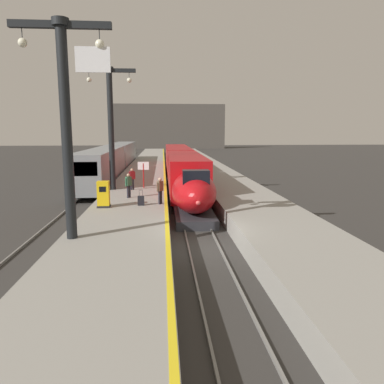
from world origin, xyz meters
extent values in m
plane|color=#33302D|center=(0.00, 0.00, 0.00)|extent=(260.00, 260.00, 0.00)
cube|color=gray|center=(-4.05, 24.75, 0.53)|extent=(4.80, 110.00, 1.05)
cube|color=gray|center=(4.05, 24.75, 0.53)|extent=(4.80, 110.00, 1.05)
cube|color=yellow|center=(-1.77, 24.75, 1.05)|extent=(0.20, 107.80, 0.01)
cube|color=slate|center=(-0.75, 27.50, 0.06)|extent=(0.08, 110.00, 0.12)
cube|color=slate|center=(0.75, 27.50, 0.06)|extent=(0.08, 110.00, 0.12)
cube|color=slate|center=(-8.85, 27.50, 0.06)|extent=(0.08, 110.00, 0.12)
cube|color=slate|center=(-7.35, 27.50, 0.06)|extent=(0.08, 110.00, 0.12)
ellipsoid|color=#B20F14|center=(0.00, 6.06, 1.83)|extent=(2.78, 5.85, 2.56)
cube|color=#28282D|center=(0.00, 5.76, 0.28)|extent=(2.46, 4.97, 0.55)
cube|color=black|center=(0.00, 4.74, 2.90)|extent=(1.59, 1.00, 0.90)
sphere|color=#F24C4C|center=(0.00, 3.21, 1.68)|extent=(0.28, 0.28, 0.28)
cube|color=#B20F14|center=(0.00, 14.81, 2.08)|extent=(2.90, 14.00, 3.05)
cube|color=black|center=(-1.42, 14.81, 2.62)|extent=(0.04, 11.90, 0.80)
cube|color=black|center=(1.42, 14.81, 2.62)|extent=(0.04, 11.90, 0.80)
cube|color=silver|center=(0.00, 14.81, 0.80)|extent=(2.92, 13.30, 0.24)
cube|color=black|center=(0.00, 10.33, 0.28)|extent=(2.03, 2.20, 0.56)
cube|color=black|center=(0.00, 19.29, 0.28)|extent=(2.03, 2.20, 0.56)
cube|color=#B20F14|center=(0.00, 31.41, 2.08)|extent=(2.90, 18.00, 3.05)
cube|color=black|center=(-1.42, 31.41, 2.62)|extent=(0.04, 15.84, 0.80)
cube|color=black|center=(1.42, 31.41, 2.62)|extent=(0.04, 15.84, 0.80)
cube|color=black|center=(0.00, 25.29, 0.28)|extent=(2.03, 2.20, 0.56)
cube|color=black|center=(0.00, 37.53, 0.28)|extent=(2.03, 2.20, 0.56)
cube|color=gray|center=(-8.10, 20.77, 2.15)|extent=(2.85, 18.00, 3.30)
cube|color=black|center=(-8.10, 11.81, 2.75)|extent=(2.28, 0.08, 1.10)
cube|color=black|center=(-9.49, 20.77, 2.65)|extent=(0.04, 15.30, 0.90)
cube|color=black|center=(-6.71, 20.77, 2.65)|extent=(0.04, 15.30, 0.90)
cube|color=black|center=(-8.10, 15.01, 0.26)|extent=(2.00, 2.00, 0.52)
cube|color=black|center=(-8.10, 26.53, 0.26)|extent=(2.00, 2.00, 0.52)
cube|color=gray|center=(-8.10, 39.37, 2.15)|extent=(2.85, 18.00, 3.30)
cylinder|color=black|center=(-5.90, -1.05, 5.54)|extent=(0.44, 0.44, 8.98)
cylinder|color=black|center=(-5.90, -1.05, 9.88)|extent=(0.68, 0.68, 0.30)
cube|color=black|center=(-5.90, -1.05, 9.78)|extent=(4.00, 0.24, 0.28)
cylinder|color=black|center=(-7.40, -1.05, 9.43)|extent=(0.03, 0.03, 0.60)
sphere|color=#EFEACC|center=(-7.40, -1.05, 9.08)|extent=(0.36, 0.36, 0.36)
cylinder|color=black|center=(-4.40, -1.05, 9.43)|extent=(0.03, 0.03, 0.60)
sphere|color=#EFEACC|center=(-4.40, -1.05, 9.08)|extent=(0.36, 0.36, 0.36)
cube|color=silver|center=(-4.70, -1.05, 8.48)|extent=(1.40, 0.08, 1.00)
cylinder|color=black|center=(-5.90, 12.36, 5.72)|extent=(0.44, 0.44, 9.34)
cylinder|color=black|center=(-5.90, 12.36, 10.24)|extent=(0.68, 0.68, 0.30)
cube|color=black|center=(-5.90, 12.36, 10.14)|extent=(4.00, 0.24, 0.28)
cylinder|color=black|center=(-7.40, 12.36, 9.79)|extent=(0.03, 0.03, 0.60)
sphere|color=#EFEACC|center=(-7.40, 12.36, 9.44)|extent=(0.36, 0.36, 0.36)
cylinder|color=black|center=(-4.40, 12.36, 9.79)|extent=(0.03, 0.03, 0.60)
sphere|color=#EFEACC|center=(-4.40, 12.36, 9.44)|extent=(0.36, 0.36, 0.36)
cylinder|color=#23232D|center=(-2.07, 6.23, 1.48)|extent=(0.13, 0.13, 0.85)
cylinder|color=#23232D|center=(-2.19, 6.11, 1.48)|extent=(0.13, 0.13, 0.85)
cube|color=brown|center=(-2.13, 6.17, 2.21)|extent=(0.42, 0.43, 0.62)
cylinder|color=brown|center=(-1.96, 6.34, 2.16)|extent=(0.09, 0.09, 0.58)
cylinder|color=brown|center=(-2.29, 5.99, 2.16)|extent=(0.09, 0.09, 0.58)
sphere|color=tan|center=(-2.13, 6.17, 2.63)|extent=(0.22, 0.22, 0.22)
cylinder|color=#23232D|center=(-4.44, 12.03, 1.48)|extent=(0.13, 0.13, 0.85)
cylinder|color=#23232D|center=(-4.29, 12.12, 1.48)|extent=(0.13, 0.13, 0.85)
cube|color=maroon|center=(-4.36, 12.08, 2.21)|extent=(0.44, 0.39, 0.62)
cylinder|color=maroon|center=(-4.57, 11.95, 2.16)|extent=(0.09, 0.09, 0.58)
cylinder|color=maroon|center=(-4.16, 12.20, 2.16)|extent=(0.09, 0.09, 0.58)
sphere|color=tan|center=(-4.36, 12.08, 2.63)|extent=(0.22, 0.22, 0.22)
cylinder|color=#23232D|center=(-4.26, 8.63, 1.48)|extent=(0.13, 0.13, 0.85)
cylinder|color=#23232D|center=(-4.38, 8.51, 1.48)|extent=(0.13, 0.13, 0.85)
cube|color=#336647|center=(-4.32, 8.57, 2.21)|extent=(0.43, 0.42, 0.62)
cylinder|color=#336647|center=(-4.15, 8.73, 2.16)|extent=(0.09, 0.09, 0.58)
cylinder|color=#336647|center=(-4.50, 8.41, 2.16)|extent=(0.09, 0.09, 0.58)
sphere|color=tan|center=(-4.32, 8.57, 2.63)|extent=(0.22, 0.22, 0.22)
cube|color=black|center=(-3.32, 5.80, 1.35)|extent=(0.40, 0.22, 0.60)
cylinder|color=#262628|center=(-3.42, 5.80, 1.83)|extent=(0.02, 0.02, 0.36)
cylinder|color=#262628|center=(-3.22, 5.80, 1.83)|extent=(0.02, 0.02, 0.36)
cube|color=#262628|center=(-3.32, 5.80, 2.02)|extent=(0.22, 0.03, 0.02)
cube|color=yellow|center=(-5.55, 5.44, 1.85)|extent=(0.70, 0.56, 1.60)
cube|color=black|center=(-5.55, 5.16, 2.20)|extent=(0.40, 0.02, 0.32)
cube|color=black|center=(-5.55, 5.44, 1.11)|extent=(0.76, 0.62, 0.12)
cylinder|color=maroon|center=(-3.51, 13.02, 2.05)|extent=(0.10, 0.10, 2.00)
cube|color=white|center=(-3.51, 13.02, 2.85)|extent=(0.90, 0.06, 0.64)
cube|color=#4C4742|center=(0.00, 102.00, 7.00)|extent=(36.00, 2.00, 14.00)
camera|label=1|loc=(-1.93, -16.78, 5.64)|focal=34.31mm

